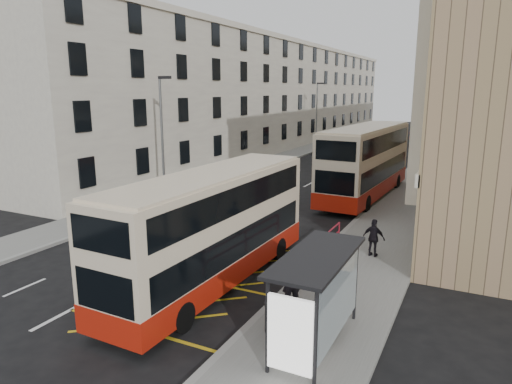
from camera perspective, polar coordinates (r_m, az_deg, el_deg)
The scene contains 21 objects.
ground at distance 18.12m, azimuth -18.50°, elevation -11.83°, with size 200.00×200.00×0.00m, color black.
pavement_right at distance 42.27m, azimuth 20.66°, elevation 2.00°, with size 4.00×120.00×0.15m, color slate.
pavement_left at distance 46.37m, azimuth 1.27°, elevation 3.69°, with size 3.00×120.00×0.15m, color slate.
kerb_right at distance 42.50m, azimuth 17.99°, elevation 2.25°, with size 0.25×120.00×0.15m, color gray.
kerb_left at distance 45.76m, azimuth 2.98°, elevation 3.56°, with size 0.25×120.00×0.15m, color gray.
road_markings at distance 58.17m, azimuth 14.42°, elevation 5.06°, with size 10.00×110.00×0.01m, color silver, non-canonical shape.
terrace_left at distance 62.37m, azimuth 2.47°, elevation 11.94°, with size 9.18×79.00×13.25m.
bus_shelter at distance 12.74m, azimuth 7.67°, elevation -11.42°, with size 1.65×4.25×2.70m.
guard_railing at distance 19.25m, azimuth 7.61°, elevation -7.04°, with size 0.06×6.56×1.01m.
street_lamp_near at distance 29.89m, azimuth -11.60°, elevation 7.28°, with size 0.93×0.18×8.00m.
street_lamp_far at distance 56.57m, azimuth 7.64°, elevation 9.86°, with size 0.93×0.18×8.00m.
double_decker_front at distance 17.26m, azimuth -5.41°, elevation -4.56°, with size 2.76×10.98×4.36m.
double_decker_rear at distance 32.04m, azimuth 13.59°, elevation 3.69°, with size 3.53×12.46×4.92m.
litter_bin at distance 14.22m, azimuth 2.21°, elevation -15.28°, with size 0.58×0.58×0.97m.
pedestrian_near at distance 15.59m, azimuth 4.41°, elevation -11.10°, with size 0.65×0.43×1.78m, color black.
pedestrian_mid at distance 17.08m, azimuth 10.13°, elevation -8.90°, with size 0.91×0.71×1.88m, color black.
pedestrian_far at distance 20.65m, azimuth 14.51°, elevation -5.57°, with size 0.98×0.41×1.68m, color black.
white_van at distance 54.40m, azimuth 8.92°, elevation 5.62°, with size 2.56×5.56×1.55m, color white.
car_silver at distance 68.56m, azimuth 13.91°, elevation 6.86°, with size 1.89×4.70×1.60m, color #94969B.
car_dark at distance 85.43m, azimuth 16.14°, elevation 7.72°, with size 1.39×3.98×1.31m, color black.
car_red at distance 72.17m, azimuth 19.72°, elevation 6.65°, with size 1.84×4.52×1.31m, color #AE101F.
Camera 1 is at (11.99, -11.45, 7.32)m, focal length 32.00 mm.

